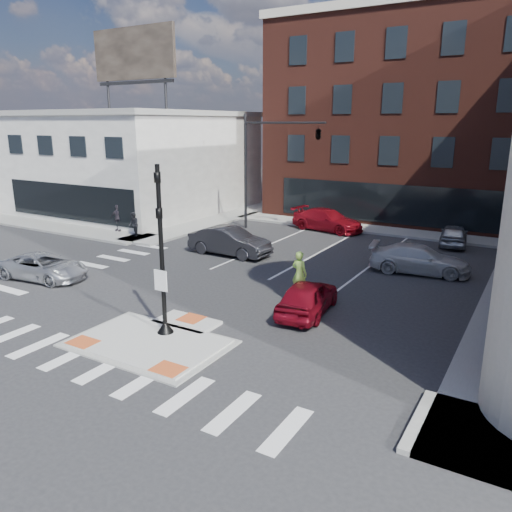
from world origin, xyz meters
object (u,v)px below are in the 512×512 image
Objects in this scene: bg_car_dark at (230,241)px; cyclist at (299,288)px; bg_car_silver at (454,235)px; silver_suv at (44,267)px; pedestrian_a at (134,224)px; pedestrian_b at (118,218)px; white_pickup at (419,259)px; red_sedan at (308,297)px; bg_car_red at (327,220)px.

cyclist is at bearing -126.67° from bg_car_dark.
bg_car_dark is at bearing 32.33° from bg_car_silver.
pedestrian_a is at bearing 8.49° from silver_suv.
bg_car_dark is 3.05× the size of pedestrian_a.
pedestrian_b is at bearing 18.70° from silver_suv.
cyclist reaches higher than white_pickup.
bg_car_dark is 1.24× the size of bg_car_silver.
red_sedan is 0.79× the size of bg_car_red.
silver_suv is 1.90× the size of cyclist.
cyclist is (12.33, 3.00, 0.17)m from silver_suv.
white_pickup is 10.76m from bg_car_red.
white_pickup is (15.50, 10.41, 0.09)m from silver_suv.
bg_car_red is at bearing -30.50° from silver_suv.
white_pickup is at bearing -7.52° from pedestrian_b.
white_pickup is 20.17m from pedestrian_b.
cyclist reaches higher than red_sedan.
bg_car_dark is at bearing -15.96° from pedestrian_b.
bg_car_red is at bearing -8.44° from bg_car_silver.
pedestrian_a is (-2.50, 8.75, 0.33)m from silver_suv.
pedestrian_a reaches higher than red_sedan.
bg_car_dark reaches higher than red_sedan.
cyclist is 1.29× the size of pedestrian_b.
cyclist reaches higher than pedestrian_b.
bg_car_red is (7.48, 17.57, 0.13)m from silver_suv.
silver_suv is 1.14× the size of bg_car_silver.
bg_car_silver is at bearing -80.55° from bg_car_red.
white_pickup is 18.08m from pedestrian_a.
red_sedan is 8.38m from white_pickup.
bg_car_red is 2.85× the size of pedestrian_b.
silver_suv is at bearing 167.15° from bg_car_red.
bg_car_red reaches higher than bg_car_silver.
silver_suv is 18.67m from white_pickup.
bg_car_silver is at bearing 11.01° from pedestrian_b.
pedestrian_a is 2.27m from pedestrian_b.
pedestrian_b is at bearing -13.12° from cyclist.
pedestrian_a is (-18.00, -1.66, 0.24)m from white_pickup.
pedestrian_b is at bearing -165.94° from pedestrian_a.
pedestrian_a is at bearing -29.34° from red_sedan.
pedestrian_a is (-15.50, 6.34, 0.25)m from red_sedan.
red_sedan is at bearing 146.54° from cyclist.
bg_car_dark reaches higher than white_pickup.
silver_suv is at bearing -74.04° from pedestrian_b.
pedestrian_a is (-14.83, 5.75, 0.16)m from cyclist.
silver_suv is at bearing 149.23° from bg_car_dark.
pedestrian_b is (-16.97, 6.47, 0.27)m from cyclist.
pedestrian_b is at bearing 84.24° from white_pickup.
silver_suv is at bearing 115.45° from white_pickup.
cyclist is at bearing -48.29° from red_sedan.
white_pickup is at bearing -114.44° from red_sedan.
cyclist is at bearing 148.39° from white_pickup.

